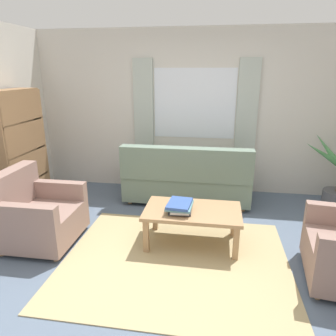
% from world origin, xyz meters
% --- Properties ---
extents(ground_plane, '(6.24, 6.24, 0.00)m').
position_xyz_m(ground_plane, '(0.00, 0.00, 0.00)').
color(ground_plane, slate).
extents(wall_back, '(5.32, 0.12, 2.60)m').
position_xyz_m(wall_back, '(0.00, 2.26, 1.30)').
color(wall_back, silver).
rests_on(wall_back, ground_plane).
extents(window_with_curtains, '(1.98, 0.07, 1.40)m').
position_xyz_m(window_with_curtains, '(0.00, 2.18, 1.45)').
color(window_with_curtains, white).
extents(area_rug, '(2.39, 1.96, 0.01)m').
position_xyz_m(area_rug, '(0.00, 0.00, 0.01)').
color(area_rug, tan).
rests_on(area_rug, ground_plane).
extents(couch, '(1.90, 0.82, 0.92)m').
position_xyz_m(couch, '(-0.04, 1.63, 0.37)').
color(couch, slate).
rests_on(couch, ground_plane).
extents(armchair_left, '(0.82, 0.84, 0.88)m').
position_xyz_m(armchair_left, '(-1.66, 0.15, 0.35)').
color(armchair_left, gray).
rests_on(armchair_left, ground_plane).
extents(coffee_table, '(1.10, 0.64, 0.44)m').
position_xyz_m(coffee_table, '(0.14, 0.39, 0.38)').
color(coffee_table, '#A87F56').
rests_on(coffee_table, ground_plane).
extents(book_stack_on_table, '(0.30, 0.36, 0.11)m').
position_xyz_m(book_stack_on_table, '(0.01, 0.32, 0.50)').
color(book_stack_on_table, '#2D2D33').
rests_on(book_stack_on_table, coffee_table).
extents(bookshelf, '(0.30, 0.94, 1.72)m').
position_xyz_m(bookshelf, '(-2.35, 1.03, 0.78)').
color(bookshelf, olive).
rests_on(bookshelf, ground_plane).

